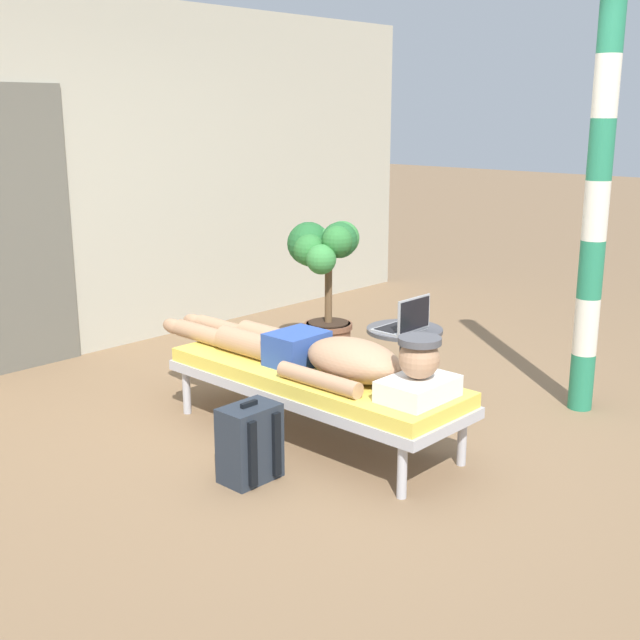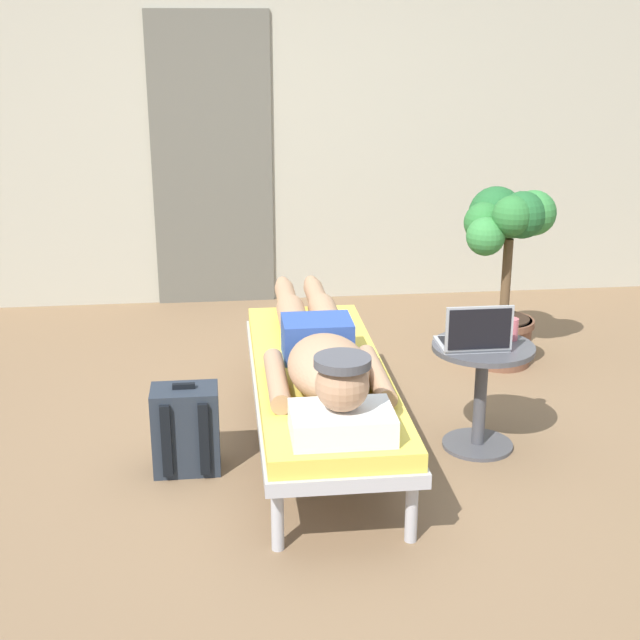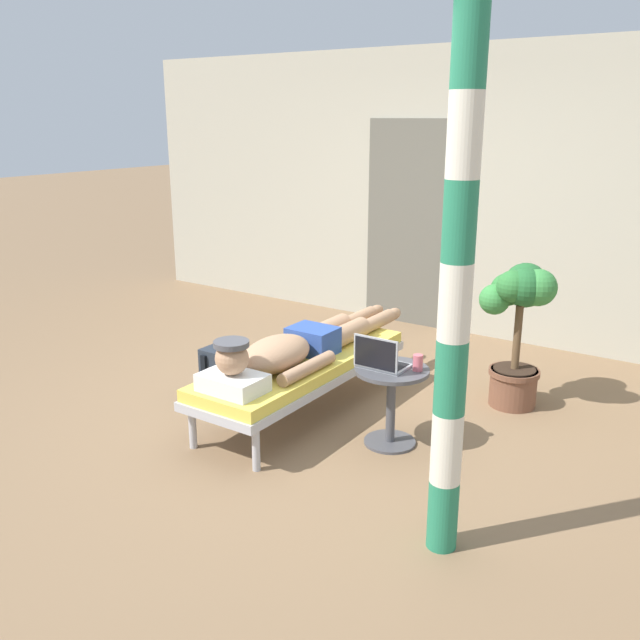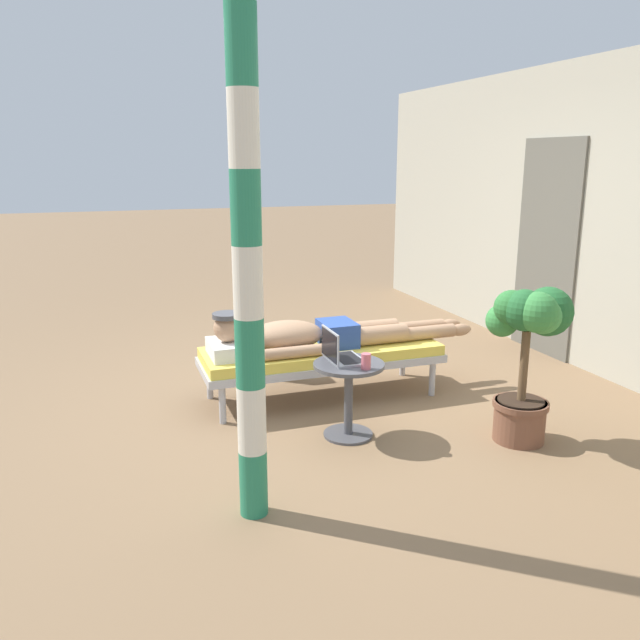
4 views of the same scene
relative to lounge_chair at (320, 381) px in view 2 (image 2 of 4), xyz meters
name	(u,v)px [view 2 (image 2 of 4)]	position (x,y,z in m)	size (l,w,h in m)	color
ground_plane	(342,453)	(0.10, -0.07, -0.35)	(40.00, 40.00, 0.00)	#846647
house_wall_back	(279,112)	(0.00, 2.56, 1.00)	(7.60, 0.20, 2.70)	#B2AD99
house_door_panel	(212,162)	(-0.48, 2.45, 0.67)	(0.84, 0.03, 2.04)	#625F54
lounge_chair	(320,381)	(0.00, 0.00, 0.00)	(0.63, 1.89, 0.42)	#B7B7BC
person_reclining	(322,352)	(0.00, -0.07, 0.17)	(0.53, 2.17, 0.33)	white
side_table	(481,378)	(0.76, -0.07, 0.01)	(0.48, 0.48, 0.52)	#4C4C51
laptop	(474,337)	(0.70, -0.12, 0.24)	(0.31, 0.24, 0.23)	#A5A8AD
drink_glass	(511,329)	(0.91, -0.02, 0.23)	(0.06, 0.06, 0.10)	#D86672
backpack	(186,430)	(-0.63, -0.14, -0.15)	(0.30, 0.26, 0.42)	#262D38
potted_plant	(506,248)	(1.20, 1.01, 0.36)	(0.53, 0.57, 1.05)	brown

